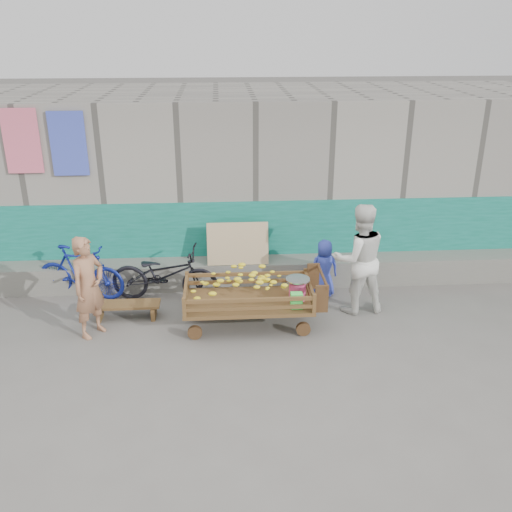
{
  "coord_description": "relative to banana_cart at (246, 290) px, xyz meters",
  "views": [
    {
      "loc": [
        0.03,
        -6.44,
        4.19
      ],
      "look_at": [
        0.53,
        1.2,
        1.0
      ],
      "focal_mm": 40.0,
      "sensor_mm": 36.0,
      "label": 1
    }
  ],
  "objects": [
    {
      "name": "bicycle_dark",
      "position": [
        -1.24,
        0.91,
        -0.13
      ],
      "size": [
        1.79,
        0.86,
        0.9
      ],
      "primitive_type": "imported",
      "rotation": [
        0.0,
        0.0,
        1.42
      ],
      "color": "black",
      "rests_on": "ground"
    },
    {
      "name": "banana_cart",
      "position": [
        0.0,
        0.0,
        0.0
      ],
      "size": [
        2.02,
        0.93,
        0.86
      ],
      "color": "brown",
      "rests_on": "ground"
    },
    {
      "name": "vendor_man",
      "position": [
        -2.19,
        -0.1,
        0.16
      ],
      "size": [
        0.6,
        0.65,
        1.49
      ],
      "primitive_type": "imported",
      "rotation": [
        0.0,
        0.0,
        0.97
      ],
      "color": "#9B6849",
      "rests_on": "ground"
    },
    {
      "name": "woman",
      "position": [
        1.73,
        0.39,
        0.27
      ],
      "size": [
        0.91,
        0.75,
        1.72
      ],
      "primitive_type": "imported",
      "rotation": [
        0.0,
        0.0,
        3.26
      ],
      "color": "white",
      "rests_on": "ground"
    },
    {
      "name": "child",
      "position": [
        1.31,
        0.92,
        -0.11
      ],
      "size": [
        0.5,
        0.36,
        0.96
      ],
      "primitive_type": "imported",
      "rotation": [
        0.0,
        0.0,
        3.27
      ],
      "color": "#3241B5",
      "rests_on": "ground"
    },
    {
      "name": "bicycle_blue",
      "position": [
        -2.6,
        1.11,
        -0.14
      ],
      "size": [
        1.54,
        0.79,
        0.89
      ],
      "primitive_type": "imported",
      "rotation": [
        0.0,
        0.0,
        1.31
      ],
      "color": "navy",
      "rests_on": "ground"
    },
    {
      "name": "building_wall",
      "position": [
        -0.37,
        3.11,
        0.88
      ],
      "size": [
        12.0,
        3.5,
        3.0
      ],
      "color": "gray",
      "rests_on": "ground"
    },
    {
      "name": "bench",
      "position": [
        -1.78,
        0.34,
        -0.4
      ],
      "size": [
        1.01,
        0.3,
        0.25
      ],
      "color": "brown",
      "rests_on": "ground"
    },
    {
      "name": "ground",
      "position": [
        -0.36,
        -0.94,
        -0.58
      ],
      "size": [
        80.0,
        80.0,
        0.0
      ],
      "primitive_type": "plane",
      "color": "#5D5954",
      "rests_on": "ground"
    }
  ]
}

